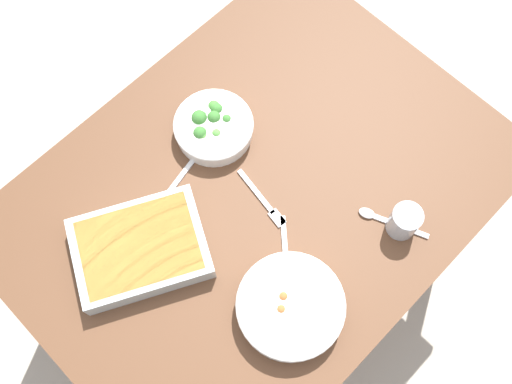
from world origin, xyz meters
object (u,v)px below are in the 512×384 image
at_px(stew_bowl, 290,307).
at_px(spoon_spare, 383,220).
at_px(broccoli_bowl, 213,127).
at_px(spoon_by_broccoli, 189,166).
at_px(spoon_by_stew, 286,262).
at_px(baking_dish, 140,248).
at_px(fork_on_table, 264,202).
at_px(drink_cup, 404,222).

bearing_deg(stew_bowl, spoon_spare, 177.88).
distance_m(broccoli_bowl, spoon_by_broccoli, 0.12).
distance_m(broccoli_bowl, spoon_by_stew, 0.38).
height_order(spoon_by_stew, spoon_by_broccoli, same).
height_order(stew_bowl, spoon_by_broccoli, stew_bowl).
xyz_separation_m(baking_dish, spoon_spare, (-0.46, 0.35, -0.03)).
bearing_deg(baking_dish, fork_on_table, 158.55).
relative_size(stew_bowl, drink_cup, 2.88).
relative_size(baking_dish, drink_cup, 4.33).
bearing_deg(broccoli_bowl, stew_bowl, 67.09).
xyz_separation_m(spoon_by_broccoli, spoon_spare, (-0.23, 0.43, 0.00)).
xyz_separation_m(stew_bowl, fork_on_table, (-0.14, -0.22, -0.03)).
height_order(baking_dish, drink_cup, drink_cup).
relative_size(stew_bowl, baking_dish, 0.67).
xyz_separation_m(baking_dish, spoon_by_stew, (-0.22, 0.26, -0.03)).
distance_m(drink_cup, fork_on_table, 0.33).
relative_size(baking_dish, spoon_by_stew, 2.57).
relative_size(stew_bowl, spoon_by_broccoli, 1.40).
relative_size(broccoli_bowl, fork_on_table, 1.13).
bearing_deg(broccoli_bowl, fork_on_table, 78.60).
bearing_deg(broccoli_bowl, spoon_spare, 105.19).
distance_m(drink_cup, spoon_spare, 0.05).
height_order(broccoli_bowl, spoon_by_stew, broccoli_bowl).
bearing_deg(spoon_spare, stew_bowl, -2.12).
bearing_deg(broccoli_bowl, drink_cup, 105.81).
relative_size(spoon_by_stew, spoon_spare, 0.85).
bearing_deg(broccoli_bowl, baking_dish, 17.83).
height_order(stew_bowl, drink_cup, drink_cup).
relative_size(baking_dish, fork_on_table, 2.07).
height_order(drink_cup, spoon_by_stew, drink_cup).
bearing_deg(spoon_by_stew, spoon_by_broccoli, -90.88).
relative_size(spoon_by_stew, fork_on_table, 0.80).
height_order(spoon_by_stew, fork_on_table, spoon_by_stew).
relative_size(broccoli_bowl, baking_dish, 0.55).
bearing_deg(spoon_by_stew, broccoli_bowl, -107.53).
xyz_separation_m(drink_cup, fork_on_table, (0.19, -0.28, -0.04)).
bearing_deg(stew_bowl, drink_cup, 171.15).
distance_m(stew_bowl, broccoli_bowl, 0.48).
relative_size(spoon_by_broccoli, fork_on_table, 0.99).
bearing_deg(drink_cup, stew_bowl, -8.85).
relative_size(stew_bowl, broccoli_bowl, 1.22).
xyz_separation_m(spoon_by_broccoli, fork_on_table, (-0.07, 0.20, -0.00)).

